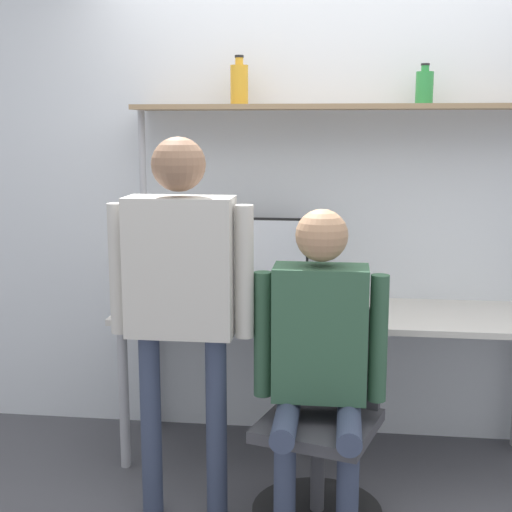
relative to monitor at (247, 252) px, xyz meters
The scene contains 12 objects.
ground_plane 1.23m from the monitor, 48.44° to the right, with size 12.00×12.00×0.00m, color #4C4C51.
wall_back 0.57m from the monitor, 20.76° to the left, with size 8.00×0.06×2.70m.
desk 0.58m from the monitor, 21.09° to the right, with size 2.11×0.62×0.77m.
shelf_unit 0.69m from the monitor, ahead, with size 2.01×0.29×1.79m.
monitor is the anchor object (origin of this frame).
laptop 0.49m from the monitor, 32.12° to the right, with size 0.35×0.22×0.22m.
cell_phone 0.75m from the monitor, 22.84° to the right, with size 0.07×0.15×0.01m.
office_chair 1.16m from the monitor, 61.04° to the right, with size 0.57×0.57×0.92m.
person_seated 0.95m from the monitor, 63.07° to the right, with size 0.56×0.47×1.35m.
person_standing 0.83m from the monitor, 101.30° to the right, with size 0.61×0.22×1.64m.
bottle_amber 0.86m from the monitor, 148.29° to the right, with size 0.09×0.09×0.24m.
bottle_green 1.22m from the monitor, ahead, with size 0.09×0.09×0.19m.
Camera 1 is at (0.06, -3.14, 1.68)m, focal length 50.00 mm.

